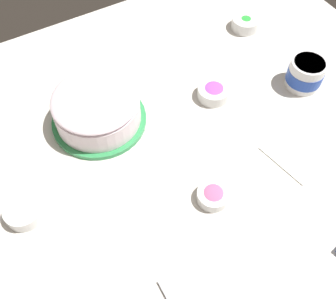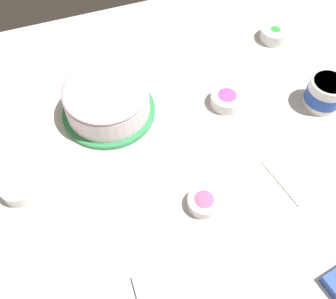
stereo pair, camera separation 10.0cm
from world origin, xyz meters
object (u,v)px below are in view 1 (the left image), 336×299
object	(u,v)px
frosted_cake	(97,109)
sprinkle_bowl_green	(245,23)
sprinkle_bowl_yellow	(24,212)
sprinkle_bowl_rainbow	(214,91)
paper_napkin	(299,151)
frosting_tub	(306,73)
sprinkle_bowl_pink	(213,195)

from	to	relation	value
frosted_cake	sprinkle_bowl_green	xyz separation A→B (m)	(0.59, 0.13, -0.03)
sprinkle_bowl_yellow	sprinkle_bowl_rainbow	bearing A→B (deg)	8.94
sprinkle_bowl_yellow	paper_napkin	xyz separation A→B (m)	(0.69, -0.18, -0.02)
sprinkle_bowl_rainbow	sprinkle_bowl_yellow	distance (m)	0.61
sprinkle_bowl_rainbow	sprinkle_bowl_green	bearing A→B (deg)	37.92
frosting_tub	paper_napkin	distance (m)	0.26
frosted_cake	sprinkle_bowl_yellow	bearing A→B (deg)	-147.36
paper_napkin	sprinkle_bowl_green	bearing A→B (deg)	70.22
sprinkle_bowl_yellow	sprinkle_bowl_pink	size ratio (longest dim) A/B	1.15
sprinkle_bowl_green	sprinkle_bowl_pink	xyz separation A→B (m)	(-0.45, -0.49, -0.00)
frosted_cake	sprinkle_bowl_rainbow	bearing A→B (deg)	-13.57
frosting_tub	sprinkle_bowl_green	world-z (taller)	frosting_tub
sprinkle_bowl_pink	sprinkle_bowl_yellow	bearing A→B (deg)	155.81
sprinkle_bowl_rainbow	sprinkle_bowl_pink	size ratio (longest dim) A/B	1.18
sprinkle_bowl_yellow	sprinkle_bowl_green	xyz separation A→B (m)	(0.87, 0.30, 0.00)
frosted_cake	sprinkle_bowl_pink	distance (m)	0.39
frosting_tub	sprinkle_bowl_yellow	world-z (taller)	frosting_tub
frosting_tub	sprinkle_bowl_green	bearing A→B (deg)	89.09
paper_napkin	sprinkle_bowl_pink	bearing A→B (deg)	-179.43
sprinkle_bowl_green	paper_napkin	bearing A→B (deg)	-109.78
frosted_cake	sprinkle_bowl_pink	bearing A→B (deg)	-68.45
sprinkle_bowl_yellow	paper_napkin	distance (m)	0.72
sprinkle_bowl_green	frosting_tub	bearing A→B (deg)	-90.91
sprinkle_bowl_green	sprinkle_bowl_pink	world-z (taller)	sprinkle_bowl_green
frosting_tub	sprinkle_bowl_green	distance (m)	0.30
sprinkle_bowl_green	paper_napkin	size ratio (longest dim) A/B	0.61
paper_napkin	sprinkle_bowl_rainbow	bearing A→B (deg)	107.93
frosted_cake	sprinkle_bowl_yellow	distance (m)	0.32
frosted_cake	sprinkle_bowl_yellow	size ratio (longest dim) A/B	2.87
frosting_tub	paper_napkin	size ratio (longest dim) A/B	0.71
frosted_cake	sprinkle_bowl_green	size ratio (longest dim) A/B	2.87
frosting_tub	sprinkle_bowl_yellow	size ratio (longest dim) A/B	1.16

